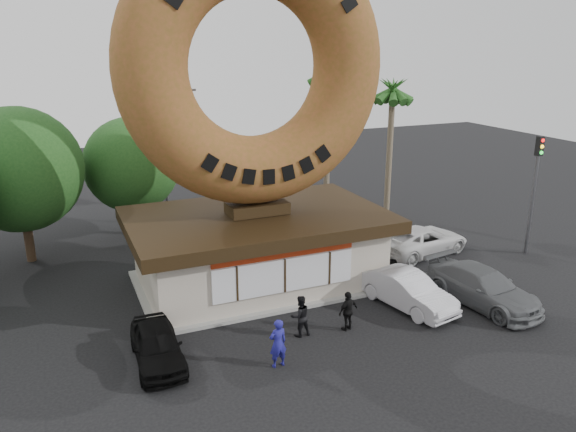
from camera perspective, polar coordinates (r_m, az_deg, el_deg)
The scene contains 16 objects.
ground at distance 20.82m, azimuth 2.89°, elevation -12.94°, with size 90.00×90.00×0.00m, color black.
donut_shop at distance 25.06m, azimuth -3.07°, elevation -3.07°, with size 11.20×7.20×3.80m.
giant_donut at distance 23.53m, azimuth -3.40°, elevation 14.84°, with size 11.36×11.36×2.90m, color brown.
tree_west at distance 29.71m, azimuth -25.68°, elevation 4.25°, with size 6.00×6.00×7.65m.
tree_mid at distance 32.02m, azimuth -15.60°, elevation 5.02°, with size 5.20×5.20×6.63m.
palm_near at distance 33.93m, azimuth 4.15°, elevation 13.76°, with size 2.60×2.60×9.75m.
palm_far at distance 34.48m, azimuth 10.58°, elevation 12.03°, with size 2.60×2.60×8.75m.
street_lamp at distance 33.23m, azimuth -12.24°, elevation 6.51°, with size 2.11×0.20×8.00m.
traffic_signal at distance 30.54m, azimuth 23.81°, elevation 3.31°, with size 0.30×0.38×6.07m.
person_left at distance 19.17m, azimuth -1.03°, elevation -12.79°, with size 0.63×0.41×1.73m, color navy.
person_center at distance 21.02m, azimuth 1.24°, elevation -10.12°, with size 0.77×0.60×1.59m, color black.
person_right at distance 21.53m, azimuth 6.12°, elevation -9.57°, with size 0.92×0.38×1.57m, color black.
car_black at distance 19.97m, azimuth -13.16°, elevation -12.66°, with size 1.56×3.87×1.32m, color black.
car_silver at distance 23.69m, azimuth 12.01°, elevation -7.41°, with size 1.54×4.42×1.46m, color #BBBAC0.
car_grey at distance 24.77m, azimuth 19.18°, elevation -6.84°, with size 2.11×5.20×1.51m, color slate.
car_white at distance 29.72m, azimuth 13.51°, elevation -2.40°, with size 2.34×5.07×1.41m, color silver.
Camera 1 is at (-8.03, -16.10, 10.47)m, focal length 35.00 mm.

